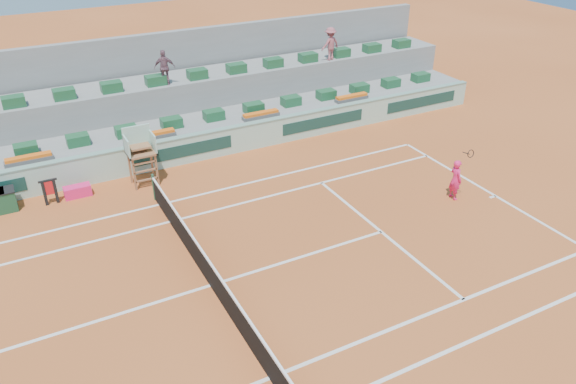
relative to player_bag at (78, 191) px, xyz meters
name	(u,v)px	position (x,y,z in m)	size (l,w,h in m)	color
ground	(210,286)	(2.60, -7.61, -0.22)	(90.00, 90.00, 0.00)	#A54B20
seating_tier_lower	(124,141)	(2.60, 3.09, 0.38)	(36.00, 4.00, 1.20)	gray
seating_tier_upper	(114,115)	(2.60, 4.69, 1.08)	(36.00, 2.40, 2.60)	gray
stadium_back_wall	(103,86)	(2.60, 6.29, 1.98)	(36.00, 0.40, 4.40)	gray
player_bag	(78,191)	(0.00, 0.00, 0.00)	(1.01, 0.45, 0.45)	#FF216A
spectator_mid	(165,68)	(5.02, 3.89, 3.18)	(0.94, 0.39, 1.60)	#79515E
spectator_right	(330,44)	(13.76, 3.85, 3.21)	(1.08, 0.62, 1.68)	#9F4F56
court_lines	(210,285)	(2.60, -7.61, -0.22)	(23.89, 11.09, 0.01)	silver
tennis_net	(209,272)	(2.60, -7.61, 0.30)	(0.10, 11.97, 1.10)	black
advertising_hoarding	(137,159)	(2.62, 0.89, 0.41)	(36.00, 0.34, 1.26)	#A0CAB6
umpire_chair	(140,148)	(2.60, -0.11, 1.32)	(1.10, 0.90, 2.40)	brown
seat_row_lower	(126,131)	(2.60, 2.19, 1.20)	(32.90, 0.60, 0.44)	#1B522E
seat_row_upper	(111,87)	(2.60, 4.09, 2.60)	(32.90, 0.60, 0.44)	#1B522E
flower_planters	(94,147)	(1.10, 1.39, 1.11)	(26.80, 0.36, 0.28)	#515151
drink_cooler_a	(4,200)	(-2.56, 0.16, 0.20)	(0.83, 0.72, 0.84)	#17452A
towel_rack	(50,190)	(-0.97, -0.14, 0.38)	(0.67, 0.11, 1.03)	black
tennis_player	(456,179)	(12.89, -6.93, 0.60)	(0.44, 0.87, 2.28)	#FF216A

